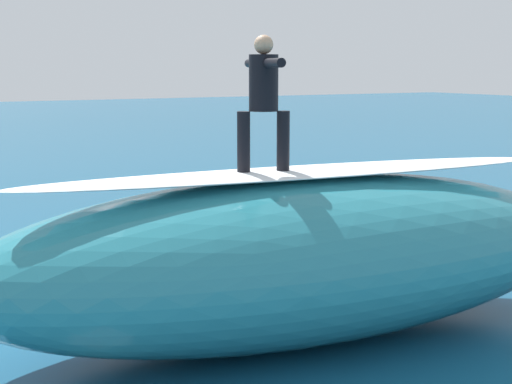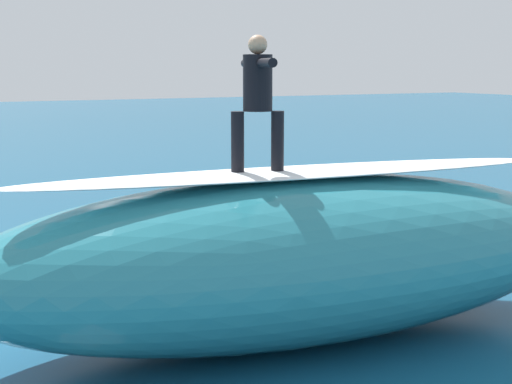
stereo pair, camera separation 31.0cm
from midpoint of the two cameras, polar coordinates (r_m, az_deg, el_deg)
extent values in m
plane|color=#145175|center=(10.50, -6.93, -7.67)|extent=(120.00, 120.00, 0.00)
ellipsoid|color=teal|center=(8.55, 2.33, -5.04)|extent=(7.92, 3.50, 1.89)
ellipsoid|color=white|center=(8.35, 2.37, 1.52)|extent=(6.59, 1.62, 0.08)
ellipsoid|color=#E0563D|center=(8.17, -0.51, 1.29)|extent=(2.15, 1.04, 0.07)
cylinder|color=black|center=(8.07, -2.06, 3.83)|extent=(0.14, 0.14, 0.67)
cylinder|color=black|center=(8.18, 1.01, 3.90)|extent=(0.14, 0.14, 0.67)
cylinder|color=black|center=(8.08, -0.52, 8.37)|extent=(0.39, 0.39, 0.61)
sphere|color=tan|center=(8.08, -0.53, 11.25)|extent=(0.21, 0.21, 0.21)
cylinder|color=black|center=(7.66, 0.23, 9.89)|extent=(0.24, 0.55, 0.10)
cylinder|color=black|center=(8.50, -1.21, 9.86)|extent=(0.24, 0.55, 0.10)
ellipsoid|color=yellow|center=(12.67, -1.08, -4.41)|extent=(1.81, 2.40, 0.07)
cylinder|color=black|center=(12.62, -1.08, -3.61)|extent=(0.69, 0.85, 0.29)
sphere|color=tan|center=(12.86, -3.04, -3.11)|extent=(0.21, 0.21, 0.21)
cylinder|color=black|center=(12.38, 2.17, -4.26)|extent=(0.48, 0.65, 0.13)
cylinder|color=black|center=(12.23, 1.83, -4.43)|extent=(0.48, 0.65, 0.13)
ellipsoid|color=white|center=(10.81, -6.55, -6.75)|extent=(0.50, 0.65, 0.15)
camera|label=1|loc=(0.16, -90.86, -0.15)|focal=52.11mm
camera|label=2|loc=(0.16, 89.14, 0.15)|focal=52.11mm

